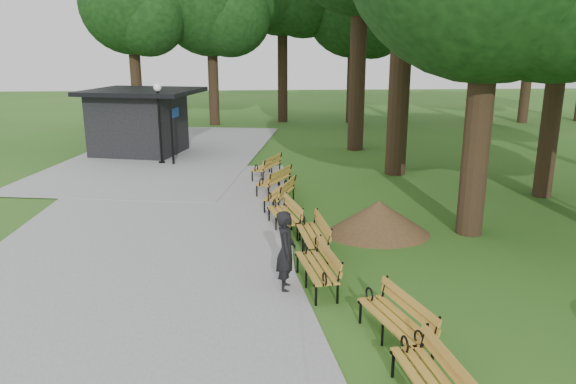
{
  "coord_description": "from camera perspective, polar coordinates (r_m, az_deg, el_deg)",
  "views": [
    {
      "loc": [
        -1.07,
        -11.45,
        4.96
      ],
      "look_at": [
        -0.12,
        2.75,
        1.1
      ],
      "focal_mm": 34.15,
      "sensor_mm": 36.0,
      "label": 1
    }
  ],
  "objects": [
    {
      "name": "bench_3",
      "position": [
        13.44,
        2.49,
        -4.5
      ],
      "size": [
        0.8,
        1.95,
        0.88
      ],
      "primitive_type": null,
      "rotation": [
        0.0,
        0.0,
        -1.49
      ],
      "color": "#B48029",
      "rests_on": "ground"
    },
    {
      "name": "lamp_post",
      "position": [
        23.64,
        -13.32,
        8.6
      ],
      "size": [
        0.32,
        0.32,
        3.39
      ],
      "color": "black",
      "rests_on": "ground"
    },
    {
      "name": "path",
      "position": [
        15.55,
        -14.52,
        -3.82
      ],
      "size": [
        12.0,
        38.0,
        0.06
      ],
      "primitive_type": "cube",
      "color": "gray",
      "rests_on": "ground"
    },
    {
      "name": "bench_5",
      "position": [
        17.09,
        -0.9,
        -0.16
      ],
      "size": [
        1.25,
        2.0,
        0.88
      ],
      "primitive_type": null,
      "rotation": [
        0.0,
        0.0,
        -1.92
      ],
      "color": "#B48029",
      "rests_on": "ground"
    },
    {
      "name": "bench_7",
      "position": [
        20.88,
        -2.27,
        2.66
      ],
      "size": [
        1.38,
        1.99,
        0.88
      ],
      "primitive_type": null,
      "rotation": [
        0.0,
        0.0,
        -2.01
      ],
      "color": "#B48029",
      "rests_on": "ground"
    },
    {
      "name": "kiosk",
      "position": [
        26.27,
        -15.31,
        7.05
      ],
      "size": [
        5.66,
        5.21,
        2.98
      ],
      "primitive_type": null,
      "rotation": [
        0.0,
        0.0,
        -0.26
      ],
      "color": "black",
      "rests_on": "ground"
    },
    {
      "name": "ground",
      "position": [
        12.53,
        1.4,
        -8.16
      ],
      "size": [
        100.0,
        100.0,
        0.0
      ],
      "primitive_type": "plane",
      "color": "#285618",
      "rests_on": "ground"
    },
    {
      "name": "bench_0",
      "position": [
        8.26,
        14.62,
        -18.58
      ],
      "size": [
        0.86,
        1.96,
        0.88
      ],
      "primitive_type": null,
      "rotation": [
        0.0,
        0.0,
        -1.45
      ],
      "color": "#B48029",
      "rests_on": "ground"
    },
    {
      "name": "dirt_mound",
      "position": [
        14.9,
        9.41,
        -2.62
      ],
      "size": [
        2.34,
        2.34,
        0.92
      ],
      "primitive_type": "cone",
      "color": "#47301C",
      "rests_on": "ground"
    },
    {
      "name": "bench_1",
      "position": [
        9.69,
        11.03,
        -12.96
      ],
      "size": [
        1.13,
        2.0,
        0.88
      ],
      "primitive_type": null,
      "rotation": [
        0.0,
        0.0,
        -1.3
      ],
      "color": "#B48029",
      "rests_on": "ground"
    },
    {
      "name": "bench_2",
      "position": [
        11.57,
        2.98,
        -7.86
      ],
      "size": [
        0.89,
        1.97,
        0.88
      ],
      "primitive_type": null,
      "rotation": [
        0.0,
        0.0,
        -1.43
      ],
      "color": "#B48029",
      "rests_on": "ground"
    },
    {
      "name": "bench_6",
      "position": [
        18.77,
        -1.5,
        1.24
      ],
      "size": [
        1.48,
        1.97,
        0.88
      ],
      "primitive_type": null,
      "rotation": [
        0.0,
        0.0,
        -2.07
      ],
      "color": "#B48029",
      "rests_on": "ground"
    },
    {
      "name": "bench_4",
      "position": [
        14.93,
        -0.45,
        -2.45
      ],
      "size": [
        1.0,
        1.99,
        0.88
      ],
      "primitive_type": null,
      "rotation": [
        0.0,
        0.0,
        -1.37
      ],
      "color": "#B48029",
      "rests_on": "ground"
    },
    {
      "name": "person",
      "position": [
        11.27,
        -0.21,
        -6.18
      ],
      "size": [
        0.46,
        0.66,
        1.72
      ],
      "primitive_type": "imported",
      "rotation": [
        0.0,
        0.0,
        1.49
      ],
      "color": "black",
      "rests_on": "ground"
    }
  ]
}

